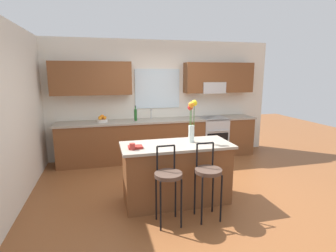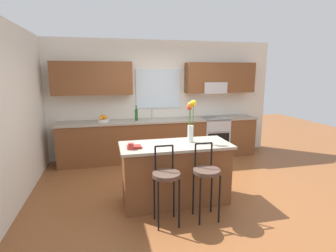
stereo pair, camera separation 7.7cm
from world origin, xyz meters
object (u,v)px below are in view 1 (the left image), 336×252
Objects in this scene: kitchen_island at (176,173)px; mug_ceramic at (132,147)px; bar_stool_middle at (208,174)px; oven_range at (212,136)px; bar_stool_near at (168,178)px; cookbook at (135,147)px; bottle_olive_oil at (136,115)px; flower_vase at (192,120)px; fruit_bowl_oranges at (102,119)px.

kitchen_island is 18.36× the size of mug_ceramic.
oven_range is at bearing 65.05° from bar_stool_middle.
bar_stool_near is 5.21× the size of cookbook.
bar_stool_near reaches higher than cookbook.
mug_ceramic is (-2.19, -2.23, 0.51)m from oven_range.
cookbook is at bearing -173.21° from kitchen_island.
bar_stool_middle is at bearing -64.39° from kitchen_island.
bottle_olive_oil is (-1.85, 0.02, 0.60)m from oven_range.
bar_stool_middle reaches higher than oven_range.
bottle_olive_oil is (-0.59, 2.06, -0.21)m from flower_vase.
fruit_bowl_oranges is at bearing 106.29° from bar_stool_near.
bottle_olive_oil is (0.72, -0.00, 0.08)m from fruit_bowl_oranges.
kitchen_island is at bearing 6.79° from cookbook.
mug_ceramic is (-0.40, 0.43, 0.33)m from bar_stool_near.
fruit_bowl_oranges is (-0.43, 2.19, 0.04)m from cookbook.
bar_stool_middle is 1.10m from mug_ceramic.
bottle_olive_oil is at bearing 99.09° from kitchen_island.
fruit_bowl_oranges reaches higher than kitchen_island.
oven_range is 0.88× the size of bar_stool_middle.
fruit_bowl_oranges is at bearing 116.42° from bar_stool_middle.
bar_stool_near is 1.61× the size of flower_vase.
cookbook is (0.05, 0.07, -0.03)m from mug_ceramic.
fruit_bowl_oranges reaches higher than oven_range.
bar_stool_near is 1.00× the size of bar_stool_middle.
kitchen_island is at bearing -168.44° from flower_vase.
flower_vase reaches higher than kitchen_island.
bar_stool_near is at bearing -115.61° from kitchen_island.
bar_stool_near is at bearing -47.15° from mug_ceramic.
flower_vase is at bearing -57.54° from fruit_bowl_oranges.
bar_stool_middle is at bearing -114.95° from oven_range.
kitchen_island is 0.66m from bar_stool_middle.
mug_ceramic is 0.27× the size of bottle_olive_oil.
bottle_olive_oil is (0.29, 2.18, 0.12)m from cookbook.
flower_vase is 0.95m from cookbook.
cookbook is (-2.14, -2.16, 0.48)m from oven_range.
fruit_bowl_oranges is (-1.31, 2.06, -0.29)m from flower_vase.
oven_range is 1.94m from bottle_olive_oil.
cookbook is at bearing 52.09° from mug_ceramic.
bottle_olive_oil reaches higher than cookbook.
bar_stool_near reaches higher than kitchen_island.
bar_stool_near is 3.11× the size of bottle_olive_oil.
bar_stool_middle is 11.58× the size of mug_ceramic.
fruit_bowl_oranges reaches higher than bar_stool_middle.
bar_stool_middle is (0.28, -0.57, 0.17)m from kitchen_island.
bar_stool_near is at bearing -54.88° from cookbook.
bottle_olive_oil reaches higher than kitchen_island.
bar_stool_near is 0.68m from cookbook.
bar_stool_middle is 1.61× the size of flower_vase.
kitchen_island is at bearing -63.36° from fruit_bowl_oranges.
fruit_bowl_oranges is 0.72× the size of bottle_olive_oil.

